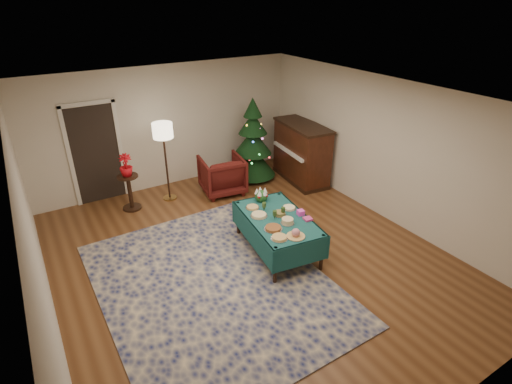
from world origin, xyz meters
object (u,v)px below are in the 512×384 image
side_table (130,193)px  piano (301,153)px  gift_box (301,213)px  christmas_tree (253,143)px  potted_plant (126,170)px  armchair (222,173)px  floor_lamp (163,135)px  buffet_table (277,224)px

side_table → piano: 3.92m
gift_box → christmas_tree: bearing=74.1°
side_table → potted_plant: (0.00, -0.00, 0.51)m
gift_box → side_table: gift_box is taller
side_table → piano: (3.85, -0.68, 0.31)m
armchair → side_table: (-1.96, 0.30, -0.09)m
gift_box → floor_lamp: size_ratio=0.06×
christmas_tree → piano: 1.15m
armchair → side_table: size_ratio=1.23×
armchair → piano: bearing=177.6°
gift_box → armchair: (-0.14, 2.65, -0.25)m
gift_box → armchair: size_ratio=0.12×
armchair → potted_plant: potted_plant is taller
buffet_table → floor_lamp: (-0.89, 2.84, 0.91)m
armchair → floor_lamp: floor_lamp is taller
floor_lamp → potted_plant: bearing=-178.6°
buffet_table → piano: (2.13, 2.14, 0.14)m
christmas_tree → buffet_table: bearing=-113.5°
gift_box → christmas_tree: christmas_tree is taller
potted_plant → side_table: bearing=90.0°
christmas_tree → piano: size_ratio=1.18×
gift_box → side_table: bearing=125.5°
buffet_table → gift_box: size_ratio=17.19×
potted_plant → christmas_tree: size_ratio=0.23×
armchair → christmas_tree: 1.10m
floor_lamp → side_table: bearing=-178.6°
gift_box → potted_plant: bearing=125.5°
floor_lamp → side_table: (-0.83, -0.02, -1.08)m
buffet_table → side_table: size_ratio=2.43×
buffet_table → armchair: armchair is taller
buffet_table → floor_lamp: bearing=107.4°
potted_plant → gift_box: bearing=-54.5°
christmas_tree → piano: christmas_tree is taller
gift_box → buffet_table: bearing=161.5°
side_table → potted_plant: size_ratio=1.64×
armchair → piano: (1.89, -0.38, 0.21)m
buffet_table → side_table: bearing=121.4°
side_table → christmas_tree: size_ratio=0.38×
buffet_table → gift_box: gift_box is taller
gift_box → side_table: size_ratio=0.14×
buffet_table → piano: piano is taller
piano → gift_box: bearing=-127.7°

